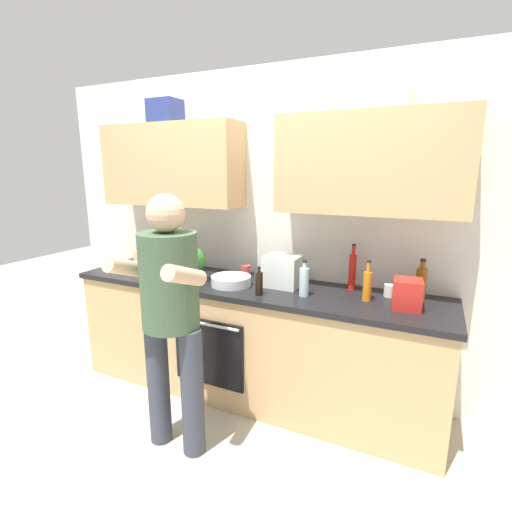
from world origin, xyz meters
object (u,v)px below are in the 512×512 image
object	(u,v)px
bottle_water	(304,281)
mixing_bowl	(231,281)
person_standing	(170,306)
cup_coffee	(390,290)
cup_tea	(198,266)
bottle_hotsauce	(352,271)
bottle_juice	(367,285)
grocery_bag_crisps	(407,294)
cup_ceramic	(246,271)
bottle_soy	(259,283)
grocery_bag_bread	(152,262)
bottle_vinegar	(195,263)
bottle_syrup	(421,283)
bottle_wine	(180,263)
bottle_soda	(147,258)
grocery_bag_produce	(283,271)
potted_herb	(193,262)

from	to	relation	value
bottle_water	mixing_bowl	world-z (taller)	bottle_water
person_standing	cup_coffee	world-z (taller)	person_standing
person_standing	cup_tea	bearing A→B (deg)	114.34
bottle_water	bottle_hotsauce	xyz separation A→B (m)	(0.26, 0.29, 0.03)
bottle_juice	grocery_bag_crisps	world-z (taller)	bottle_juice
bottle_juice	cup_ceramic	xyz separation A→B (m)	(-0.98, 0.18, -0.06)
bottle_soy	grocery_bag_bread	xyz separation A→B (m)	(-1.02, 0.11, 0.01)
bottle_juice	grocery_bag_bread	world-z (taller)	bottle_juice
person_standing	bottle_water	distance (m)	0.90
bottle_hotsauce	cup_tea	world-z (taller)	bottle_hotsauce
bottle_juice	bottle_hotsauce	world-z (taller)	bottle_hotsauce
bottle_hotsauce	grocery_bag_bread	xyz separation A→B (m)	(-1.57, -0.29, -0.04)
bottle_vinegar	mixing_bowl	distance (m)	0.41
bottle_syrup	bottle_water	world-z (taller)	bottle_syrup
cup_ceramic	grocery_bag_bread	bearing A→B (deg)	-160.03
bottle_wine	mixing_bowl	distance (m)	0.50
bottle_soda	cup_ceramic	bearing A→B (deg)	8.69
bottle_wine	bottle_water	distance (m)	1.06
person_standing	cup_coffee	xyz separation A→B (m)	(1.14, 0.89, -0.01)
bottle_water	cup_coffee	world-z (taller)	bottle_water
grocery_bag_crisps	grocery_bag_produce	distance (m)	0.87
bottle_vinegar	bottle_soy	world-z (taller)	bottle_vinegar
bottle_wine	bottle_vinegar	xyz separation A→B (m)	(0.11, 0.06, 0.00)
person_standing	bottle_wine	distance (m)	0.85
bottle_syrup	bottle_soy	xyz separation A→B (m)	(-1.00, -0.37, -0.03)
bottle_syrup	bottle_juice	world-z (taller)	bottle_syrup
cup_tea	cup_coffee	distance (m)	1.55
cup_ceramic	cup_tea	distance (m)	0.44
person_standing	bottle_water	bearing A→B (deg)	47.23
bottle_wine	cup_tea	bearing A→B (deg)	76.07
cup_coffee	mixing_bowl	bearing A→B (deg)	-168.14
bottle_hotsauce	cup_ceramic	size ratio (longest dim) A/B	3.62
bottle_syrup	cup_tea	xyz separation A→B (m)	(-1.74, -0.02, -0.07)
potted_herb	grocery_bag_produce	size ratio (longest dim) A/B	1.08
bottle_juice	cup_coffee	bearing A→B (deg)	49.40
bottle_syrup	cup_coffee	world-z (taller)	bottle_syrup
cup_ceramic	cup_tea	size ratio (longest dim) A/B	1.08
grocery_bag_crisps	cup_ceramic	bearing A→B (deg)	169.55
grocery_bag_bread	bottle_soda	bearing A→B (deg)	142.17
bottle_vinegar	cup_tea	xyz separation A→B (m)	(-0.06, 0.12, -0.06)
cup_coffee	grocery_bag_produce	size ratio (longest dim) A/B	0.34
person_standing	bottle_hotsauce	xyz separation A→B (m)	(0.88, 0.95, 0.09)
mixing_bowl	grocery_bag_produce	size ratio (longest dim) A/B	1.17
bottle_hotsauce	grocery_bag_produce	bearing A→B (deg)	-163.54
bottle_vinegar	bottle_water	distance (m)	0.96
person_standing	bottle_syrup	bearing A→B (deg)	34.67
cup_tea	grocery_bag_bread	world-z (taller)	grocery_bag_bread
cup_tea	grocery_bag_produce	xyz separation A→B (m)	(0.81, -0.09, 0.07)
bottle_vinegar	bottle_juice	size ratio (longest dim) A/B	0.88
bottle_syrup	potted_herb	xyz separation A→B (m)	(-1.59, -0.29, 0.04)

